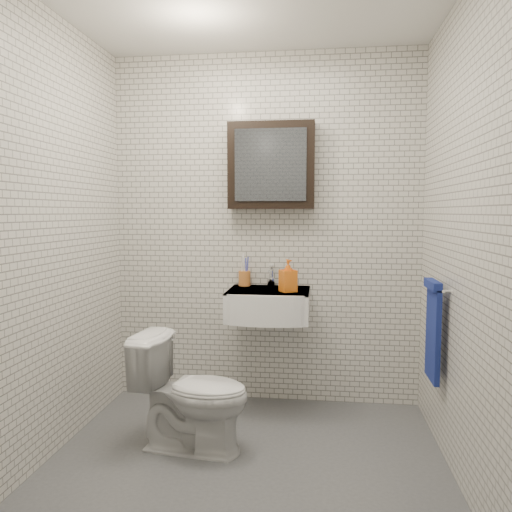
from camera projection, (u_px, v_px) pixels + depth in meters
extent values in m
cube|color=#4E5056|center=(245.00, 465.00, 2.71)|extent=(2.20, 2.00, 0.01)
cube|color=silver|center=(265.00, 230.00, 3.59)|extent=(2.20, 0.02, 2.50)
cube|color=silver|center=(198.00, 252.00, 1.62)|extent=(2.20, 0.02, 2.50)
cube|color=silver|center=(47.00, 235.00, 2.74)|extent=(0.02, 2.00, 2.50)
cube|color=silver|center=(464.00, 238.00, 2.46)|extent=(0.02, 2.00, 2.50)
cube|color=white|center=(269.00, 304.00, 3.41)|extent=(0.55, 0.45, 0.20)
cylinder|color=silver|center=(269.00, 291.00, 3.42)|extent=(0.31, 0.31, 0.02)
cylinder|color=silver|center=(269.00, 290.00, 3.42)|extent=(0.04, 0.04, 0.01)
cube|color=white|center=(269.00, 290.00, 3.40)|extent=(0.55, 0.45, 0.01)
cylinder|color=silver|center=(271.00, 282.00, 3.56)|extent=(0.06, 0.06, 0.06)
cylinder|color=silver|center=(271.00, 274.00, 3.55)|extent=(0.03, 0.03, 0.08)
cylinder|color=silver|center=(270.00, 271.00, 3.49)|extent=(0.02, 0.12, 0.02)
cube|color=silver|center=(272.00, 266.00, 3.58)|extent=(0.02, 0.09, 0.01)
cube|color=black|center=(271.00, 166.00, 3.48)|extent=(0.60, 0.14, 0.60)
cube|color=#3F444C|center=(270.00, 165.00, 3.40)|extent=(0.49, 0.01, 0.49)
cylinder|color=silver|center=(437.00, 287.00, 2.84)|extent=(0.02, 0.30, 0.02)
cylinder|color=silver|center=(436.00, 284.00, 2.97)|extent=(0.04, 0.02, 0.02)
cylinder|color=silver|center=(447.00, 291.00, 2.71)|extent=(0.04, 0.02, 0.02)
cube|color=navy|center=(433.00, 334.00, 2.87)|extent=(0.03, 0.26, 0.54)
cube|color=navy|center=(433.00, 285.00, 2.84)|extent=(0.05, 0.26, 0.05)
cylinder|color=#C67231|center=(244.00, 278.00, 3.58)|extent=(0.10, 0.10, 0.11)
cylinder|color=white|center=(242.00, 269.00, 3.57)|extent=(0.02, 0.03, 0.20)
cylinder|color=#3A45BA|center=(246.00, 270.00, 3.57)|extent=(0.02, 0.02, 0.18)
cylinder|color=white|center=(244.00, 268.00, 3.59)|extent=(0.02, 0.04, 0.21)
cylinder|color=#3A45BA|center=(247.00, 269.00, 3.58)|extent=(0.03, 0.04, 0.19)
imported|color=orange|center=(288.00, 276.00, 3.31)|extent=(0.13, 0.13, 0.22)
imported|color=white|center=(192.00, 393.00, 2.88)|extent=(0.70, 0.45, 0.67)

